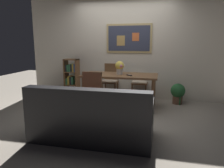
{
  "coord_description": "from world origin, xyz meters",
  "views": [
    {
      "loc": [
        0.94,
        -4.11,
        1.45
      ],
      "look_at": [
        0.02,
        -0.11,
        0.65
      ],
      "focal_mm": 34.04,
      "sensor_mm": 36.0,
      "label": 1
    }
  ],
  "objects_px": {
    "leather_couch": "(92,120)",
    "flower_vase": "(120,67)",
    "dining_chair_near_left": "(94,90)",
    "bookshelf": "(72,79)",
    "dining_table": "(120,79)",
    "tv_remote": "(129,75)",
    "potted_ivy": "(178,93)",
    "dining_chair_far_right": "(140,79)",
    "dining_chair_far_left": "(111,78)"
  },
  "relations": [
    {
      "from": "dining_table",
      "to": "flower_vase",
      "type": "distance_m",
      "value": 0.26
    },
    {
      "from": "dining_chair_far_right",
      "to": "tv_remote",
      "type": "bearing_deg",
      "value": -98.82
    },
    {
      "from": "dining_table",
      "to": "flower_vase",
      "type": "bearing_deg",
      "value": 150.75
    },
    {
      "from": "dining_chair_far_left",
      "to": "dining_chair_near_left",
      "type": "relative_size",
      "value": 1.0
    },
    {
      "from": "leather_couch",
      "to": "tv_remote",
      "type": "distance_m",
      "value": 1.71
    },
    {
      "from": "leather_couch",
      "to": "bookshelf",
      "type": "distance_m",
      "value": 2.7
    },
    {
      "from": "dining_chair_far_left",
      "to": "dining_chair_far_right",
      "type": "relative_size",
      "value": 1.0
    },
    {
      "from": "potted_ivy",
      "to": "bookshelf",
      "type": "bearing_deg",
      "value": 179.16
    },
    {
      "from": "potted_ivy",
      "to": "tv_remote",
      "type": "xyz_separation_m",
      "value": [
        -1.08,
        -0.68,
        0.49
      ]
    },
    {
      "from": "dining_chair_far_left",
      "to": "dining_chair_far_right",
      "type": "height_order",
      "value": "same"
    },
    {
      "from": "dining_table",
      "to": "flower_vase",
      "type": "relative_size",
      "value": 5.61
    },
    {
      "from": "dining_chair_far_left",
      "to": "tv_remote",
      "type": "xyz_separation_m",
      "value": [
        0.62,
        -0.89,
        0.22
      ]
    },
    {
      "from": "dining_chair_far_right",
      "to": "bookshelf",
      "type": "xyz_separation_m",
      "value": [
        -1.8,
        -0.22,
        -0.05
      ]
    },
    {
      "from": "flower_vase",
      "to": "potted_ivy",
      "type": "bearing_deg",
      "value": 21.76
    },
    {
      "from": "tv_remote",
      "to": "dining_chair_far_left",
      "type": "bearing_deg",
      "value": 124.8
    },
    {
      "from": "leather_couch",
      "to": "flower_vase",
      "type": "relative_size",
      "value": 6.06
    },
    {
      "from": "dining_chair_far_right",
      "to": "potted_ivy",
      "type": "distance_m",
      "value": 1.01
    },
    {
      "from": "leather_couch",
      "to": "tv_remote",
      "type": "bearing_deg",
      "value": 78.81
    },
    {
      "from": "leather_couch",
      "to": "flower_vase",
      "type": "height_order",
      "value": "flower_vase"
    },
    {
      "from": "dining_chair_near_left",
      "to": "potted_ivy",
      "type": "relative_size",
      "value": 1.62
    },
    {
      "from": "dining_chair_far_right",
      "to": "bookshelf",
      "type": "bearing_deg",
      "value": -172.93
    },
    {
      "from": "dining_chair_far_right",
      "to": "bookshelf",
      "type": "height_order",
      "value": "bookshelf"
    },
    {
      "from": "dining_chair_near_left",
      "to": "leather_couch",
      "type": "height_order",
      "value": "dining_chair_near_left"
    },
    {
      "from": "dining_chair_far_left",
      "to": "tv_remote",
      "type": "relative_size",
      "value": 6.25
    },
    {
      "from": "flower_vase",
      "to": "dining_chair_near_left",
      "type": "bearing_deg",
      "value": -115.44
    },
    {
      "from": "tv_remote",
      "to": "bookshelf",
      "type": "bearing_deg",
      "value": 156.5
    },
    {
      "from": "dining_chair_far_right",
      "to": "dining_chair_far_left",
      "type": "bearing_deg",
      "value": -176.39
    },
    {
      "from": "bookshelf",
      "to": "tv_remote",
      "type": "distance_m",
      "value": 1.82
    },
    {
      "from": "flower_vase",
      "to": "tv_remote",
      "type": "height_order",
      "value": "flower_vase"
    },
    {
      "from": "dining_table",
      "to": "potted_ivy",
      "type": "xyz_separation_m",
      "value": [
        1.31,
        0.53,
        -0.38
      ]
    },
    {
      "from": "dining_table",
      "to": "bookshelf",
      "type": "distance_m",
      "value": 1.54
    },
    {
      "from": "leather_couch",
      "to": "potted_ivy",
      "type": "height_order",
      "value": "leather_couch"
    },
    {
      "from": "dining_chair_far_left",
      "to": "tv_remote",
      "type": "height_order",
      "value": "dining_chair_far_left"
    },
    {
      "from": "flower_vase",
      "to": "dining_table",
      "type": "bearing_deg",
      "value": -29.25
    },
    {
      "from": "dining_table",
      "to": "dining_chair_near_left",
      "type": "height_order",
      "value": "dining_chair_near_left"
    },
    {
      "from": "dining_table",
      "to": "dining_chair_far_left",
      "type": "xyz_separation_m",
      "value": [
        -0.39,
        0.75,
        -0.12
      ]
    },
    {
      "from": "dining_chair_near_left",
      "to": "tv_remote",
      "type": "relative_size",
      "value": 6.25
    },
    {
      "from": "potted_ivy",
      "to": "dining_table",
      "type": "bearing_deg",
      "value": -157.89
    },
    {
      "from": "dining_chair_far_right",
      "to": "tv_remote",
      "type": "distance_m",
      "value": 0.98
    },
    {
      "from": "dining_chair_far_left",
      "to": "flower_vase",
      "type": "bearing_deg",
      "value": -62.9
    },
    {
      "from": "dining_chair_near_left",
      "to": "flower_vase",
      "type": "distance_m",
      "value": 0.94
    },
    {
      "from": "dining_chair_near_left",
      "to": "flower_vase",
      "type": "bearing_deg",
      "value": 64.56
    },
    {
      "from": "dining_chair_far_left",
      "to": "dining_chair_near_left",
      "type": "xyz_separation_m",
      "value": [
        0.01,
        -1.51,
        0.0
      ]
    },
    {
      "from": "dining_chair_far_left",
      "to": "flower_vase",
      "type": "height_order",
      "value": "flower_vase"
    },
    {
      "from": "bookshelf",
      "to": "tv_remote",
      "type": "height_order",
      "value": "bookshelf"
    },
    {
      "from": "flower_vase",
      "to": "tv_remote",
      "type": "bearing_deg",
      "value": -32.04
    },
    {
      "from": "dining_chair_far_left",
      "to": "potted_ivy",
      "type": "bearing_deg",
      "value": -7.19
    },
    {
      "from": "bookshelf",
      "to": "flower_vase",
      "type": "relative_size",
      "value": 3.48
    },
    {
      "from": "dining_table",
      "to": "bookshelf",
      "type": "xyz_separation_m",
      "value": [
        -1.42,
        0.57,
        -0.16
      ]
    },
    {
      "from": "leather_couch",
      "to": "bookshelf",
      "type": "relative_size",
      "value": 1.74
    }
  ]
}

